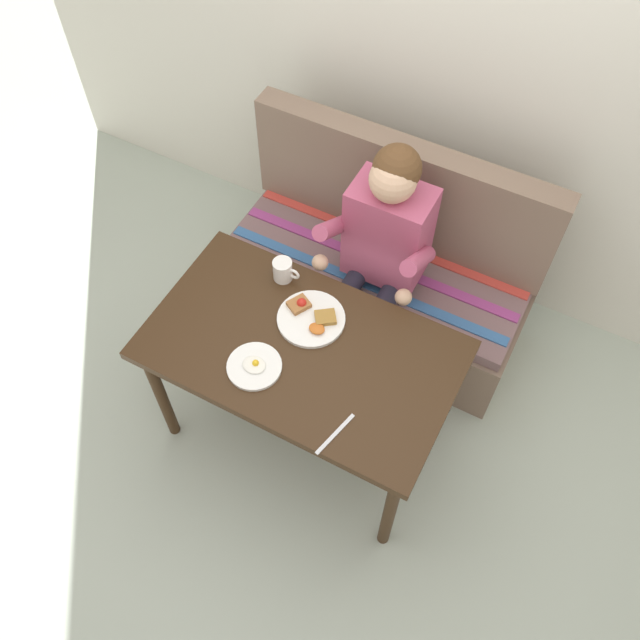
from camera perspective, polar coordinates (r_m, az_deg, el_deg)
The scene contains 9 objects.
ground_plane at distance 3.24m, azimuth -1.26°, elevation -9.14°, with size 8.00×8.00×0.00m, color #A8B4A5.
back_wall at distance 3.03m, azimuth 10.82°, elevation 22.18°, with size 4.40×0.10×2.60m, color silver.
table at distance 2.67m, azimuth -1.52°, elevation -3.22°, with size 1.20×0.70×0.73m.
couch at distance 3.33m, azimuth 4.99°, elevation 3.95°, with size 1.44×0.56×1.00m.
person at distance 2.89m, azimuth 5.13°, elevation 6.16°, with size 0.45×0.61×1.21m.
plate_breakfast at distance 2.66m, azimuth -0.75°, elevation 0.21°, with size 0.27×0.27×0.05m.
plate_eggs at distance 2.56m, azimuth -5.53°, elevation -3.87°, with size 0.21×0.21×0.04m.
coffee_mug at distance 2.75m, azimuth -3.11°, elevation 4.22°, with size 0.12×0.08×0.10m.
knife at distance 2.42m, azimuth 1.28°, elevation -9.54°, with size 0.01×0.20×0.01m, color silver.
Camera 1 is at (0.71, -1.18, 2.93)m, focal length 38.13 mm.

